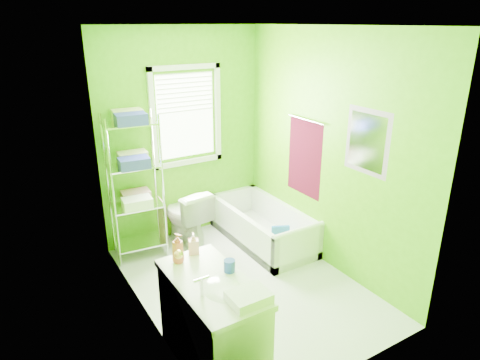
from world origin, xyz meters
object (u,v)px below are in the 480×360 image
vanity (213,320)px  wire_shelf_unit (136,171)px  toilet (186,217)px  bathtub (263,231)px

vanity → wire_shelf_unit: (0.09, 1.98, 0.65)m
vanity → wire_shelf_unit: wire_shelf_unit is taller
toilet → vanity: bearing=65.3°
vanity → wire_shelf_unit: 2.09m
bathtub → vanity: 2.12m
wire_shelf_unit → bathtub: bearing=-19.6°
bathtub → vanity: bearing=-135.4°
bathtub → wire_shelf_unit: (-1.41, 0.50, 0.91)m
toilet → bathtub: bearing=145.8°
bathtub → toilet: size_ratio=2.01×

